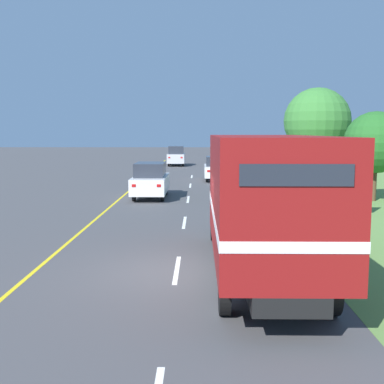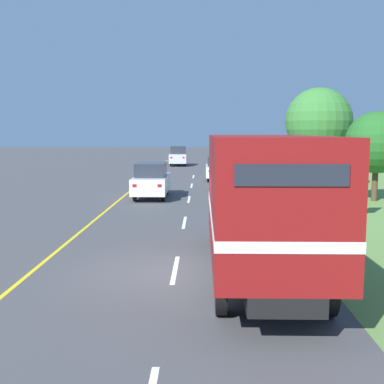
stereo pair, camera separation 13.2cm
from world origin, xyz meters
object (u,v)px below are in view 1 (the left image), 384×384
(lead_car_white, at_px, (151,180))
(roadside_tree_mid, at_px, (317,121))
(lead_car_white_ahead, at_px, (217,168))
(roadside_tree_near, at_px, (375,143))
(highway_sign, at_px, (345,175))
(lead_car_silver_ahead, at_px, (176,156))
(horse_trailer_truck, at_px, (262,198))

(lead_car_white, distance_m, roadside_tree_mid, 11.68)
(lead_car_white_ahead, height_order, roadside_tree_mid, roadside_tree_mid)
(lead_car_white, relative_size, lead_car_white_ahead, 1.12)
(roadside_tree_near, xyz_separation_m, roadside_tree_mid, (-1.64, 5.79, 1.22))
(highway_sign, bearing_deg, lead_car_silver_ahead, 105.17)
(horse_trailer_truck, height_order, lead_car_white, horse_trailer_truck)
(lead_car_white, bearing_deg, highway_sign, -34.82)
(lead_car_silver_ahead, height_order, highway_sign, highway_sign)
(horse_trailer_truck, xyz_separation_m, lead_car_white_ahead, (-0.26, 23.69, -1.06))
(horse_trailer_truck, distance_m, lead_car_white, 14.92)
(roadside_tree_near, bearing_deg, lead_car_white, 175.17)
(lead_car_silver_ahead, distance_m, highway_sign, 32.42)
(lead_car_silver_ahead, bearing_deg, roadside_tree_near, -66.24)
(lead_car_white, distance_m, lead_car_white_ahead, 10.21)
(lead_car_white_ahead, bearing_deg, roadside_tree_near, -53.07)
(roadside_tree_near, height_order, roadside_tree_mid, roadside_tree_mid)
(horse_trailer_truck, xyz_separation_m, highway_sign, (4.51, 8.22, -0.14))
(highway_sign, height_order, roadside_tree_mid, roadside_tree_mid)
(lead_car_silver_ahead, xyz_separation_m, roadside_tree_mid, (9.90, -20.42, 3.23))
(highway_sign, xyz_separation_m, roadside_tree_near, (3.06, 5.07, 1.21))
(lead_car_white, distance_m, lead_car_silver_ahead, 25.22)
(roadside_tree_near, bearing_deg, lead_car_silver_ahead, 113.76)
(horse_trailer_truck, xyz_separation_m, lead_car_white, (-4.21, 14.28, -1.00))
(lead_car_white, bearing_deg, lead_car_silver_ahead, 89.47)
(lead_car_white_ahead, bearing_deg, highway_sign, -72.89)
(roadside_tree_near, bearing_deg, highway_sign, -121.12)
(roadside_tree_near, bearing_deg, horse_trailer_truck, -119.66)
(highway_sign, xyz_separation_m, roadside_tree_mid, (1.42, 10.86, 2.43))
(highway_sign, relative_size, roadside_tree_near, 0.61)
(roadside_tree_mid, bearing_deg, horse_trailer_truck, -107.26)
(horse_trailer_truck, relative_size, highway_sign, 3.10)
(lead_car_white, relative_size, lead_car_silver_ahead, 1.04)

